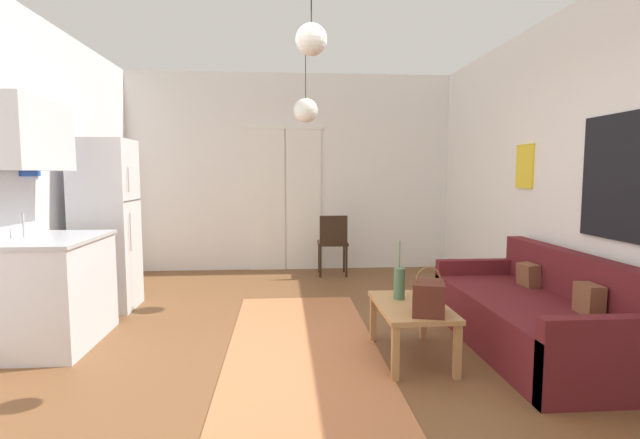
% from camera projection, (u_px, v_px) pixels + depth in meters
% --- Properties ---
extents(ground_plane, '(5.31, 7.97, 0.10)m').
position_uv_depth(ground_plane, '(302.00, 376.00, 3.48)').
color(ground_plane, brown).
extents(wall_back, '(4.91, 0.13, 2.88)m').
position_uv_depth(wall_back, '(291.00, 174.00, 7.04)').
color(wall_back, white).
rests_on(wall_back, ground_plane).
extents(wall_right, '(0.12, 7.57, 2.88)m').
position_uv_depth(wall_right, '(624.00, 172.00, 3.53)').
color(wall_right, white).
rests_on(wall_right, ground_plane).
extents(area_rug, '(1.22, 3.35, 0.01)m').
position_uv_depth(area_rug, '(303.00, 353.00, 3.77)').
color(area_rug, '#B26B42').
rests_on(area_rug, ground_plane).
extents(couch, '(0.88, 2.01, 0.79)m').
position_uv_depth(couch, '(538.00, 318.00, 3.85)').
color(couch, '#5B191E').
rests_on(couch, ground_plane).
extents(coffee_table, '(0.52, 0.88, 0.43)m').
position_uv_depth(coffee_table, '(411.00, 312.00, 3.67)').
color(coffee_table, '#B27F4C').
rests_on(coffee_table, ground_plane).
extents(bamboo_vase, '(0.09, 0.09, 0.47)m').
position_uv_depth(bamboo_vase, '(399.00, 283.00, 3.80)').
color(bamboo_vase, '#47704C').
rests_on(bamboo_vase, coffee_table).
extents(handbag, '(0.29, 0.33, 0.34)m').
position_uv_depth(handbag, '(428.00, 297.00, 3.40)').
color(handbag, '#512319').
rests_on(handbag, coffee_table).
extents(refrigerator, '(0.58, 0.58, 1.78)m').
position_uv_depth(refrigerator, '(106.00, 225.00, 4.96)').
color(refrigerator, white).
rests_on(refrigerator, ground_plane).
extents(kitchen_counter, '(0.65, 1.04, 2.03)m').
position_uv_depth(kitchen_counter, '(52.00, 256.00, 3.93)').
color(kitchen_counter, silver).
rests_on(kitchen_counter, ground_plane).
extents(accent_chair, '(0.43, 0.41, 0.86)m').
position_uv_depth(accent_chair, '(333.00, 241.00, 6.61)').
color(accent_chair, black).
rests_on(accent_chair, ground_plane).
extents(pendant_lamp_near, '(0.21, 0.21, 0.67)m').
position_uv_depth(pendant_lamp_near, '(311.00, 39.00, 3.15)').
color(pendant_lamp_near, black).
extents(pendant_lamp_far, '(0.27, 0.27, 0.90)m').
position_uv_depth(pendant_lamp_far, '(306.00, 111.00, 5.17)').
color(pendant_lamp_far, black).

